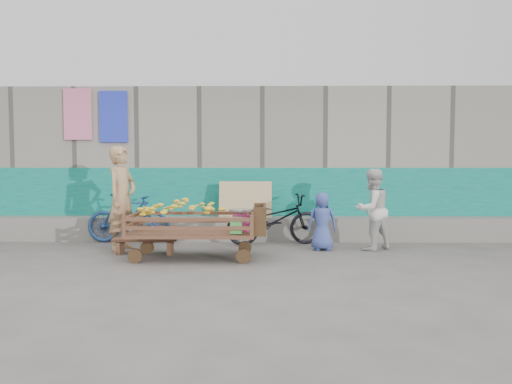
{
  "coord_description": "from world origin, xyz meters",
  "views": [
    {
      "loc": [
        0.59,
        -6.4,
        1.43
      ],
      "look_at": [
        0.51,
        1.2,
        1.0
      ],
      "focal_mm": 32.0,
      "sensor_mm": 36.0,
      "label": 1
    }
  ],
  "objects_px": {
    "vendor_man": "(122,198)",
    "bicycle_dark": "(275,219)",
    "woman": "(372,209)",
    "child": "(322,221)",
    "bench": "(145,242)",
    "bicycle_blue": "(128,218)",
    "banana_cart": "(190,220)"
  },
  "relations": [
    {
      "from": "banana_cart",
      "to": "vendor_man",
      "type": "distance_m",
      "value": 1.49
    },
    {
      "from": "bicycle_blue",
      "to": "bench",
      "type": "bearing_deg",
      "value": -150.17
    },
    {
      "from": "banana_cart",
      "to": "woman",
      "type": "xyz_separation_m",
      "value": [
        3.0,
        0.77,
        0.09
      ]
    },
    {
      "from": "vendor_man",
      "to": "woman",
      "type": "distance_m",
      "value": 4.27
    },
    {
      "from": "child",
      "to": "vendor_man",
      "type": "bearing_deg",
      "value": 0.97
    },
    {
      "from": "bench",
      "to": "vendor_man",
      "type": "distance_m",
      "value": 0.92
    },
    {
      "from": "bicycle_blue",
      "to": "vendor_man",
      "type": "bearing_deg",
      "value": -169.93
    },
    {
      "from": "banana_cart",
      "to": "bench",
      "type": "relative_size",
      "value": 2.04
    },
    {
      "from": "bicycle_dark",
      "to": "bicycle_blue",
      "type": "height_order",
      "value": "same"
    },
    {
      "from": "child",
      "to": "bicycle_dark",
      "type": "bearing_deg",
      "value": -32.74
    },
    {
      "from": "bench",
      "to": "vendor_man",
      "type": "bearing_deg",
      "value": 143.87
    },
    {
      "from": "bicycle_dark",
      "to": "bicycle_blue",
      "type": "bearing_deg",
      "value": 76.01
    },
    {
      "from": "child",
      "to": "bicycle_blue",
      "type": "height_order",
      "value": "child"
    },
    {
      "from": "vendor_man",
      "to": "bicycle_dark",
      "type": "bearing_deg",
      "value": -59.84
    },
    {
      "from": "banana_cart",
      "to": "bicycle_dark",
      "type": "xyz_separation_m",
      "value": [
        1.35,
        1.25,
        -0.14
      ]
    },
    {
      "from": "vendor_man",
      "to": "woman",
      "type": "bearing_deg",
      "value": -70.72
    },
    {
      "from": "vendor_man",
      "to": "child",
      "type": "xyz_separation_m",
      "value": [
        3.41,
        0.01,
        -0.39
      ]
    },
    {
      "from": "banana_cart",
      "to": "bench",
      "type": "distance_m",
      "value": 0.97
    },
    {
      "from": "vendor_man",
      "to": "bicycle_blue",
      "type": "bearing_deg",
      "value": 27.43
    },
    {
      "from": "woman",
      "to": "bicycle_blue",
      "type": "height_order",
      "value": "woman"
    },
    {
      "from": "vendor_man",
      "to": "woman",
      "type": "xyz_separation_m",
      "value": [
        4.27,
        0.05,
        -0.19
      ]
    },
    {
      "from": "banana_cart",
      "to": "child",
      "type": "relative_size",
      "value": 2.11
    },
    {
      "from": "bicycle_dark",
      "to": "bicycle_blue",
      "type": "distance_m",
      "value": 2.74
    },
    {
      "from": "woman",
      "to": "child",
      "type": "xyz_separation_m",
      "value": [
        -0.86,
        -0.04,
        -0.2
      ]
    },
    {
      "from": "vendor_man",
      "to": "child",
      "type": "distance_m",
      "value": 3.44
    },
    {
      "from": "woman",
      "to": "bicycle_dark",
      "type": "bearing_deg",
      "value": -44.76
    },
    {
      "from": "child",
      "to": "bicycle_dark",
      "type": "relative_size",
      "value": 0.56
    },
    {
      "from": "bench",
      "to": "child",
      "type": "bearing_deg",
      "value": 7.0
    },
    {
      "from": "vendor_man",
      "to": "bicycle_blue",
      "type": "xyz_separation_m",
      "value": [
        -0.12,
        0.74,
        -0.42
      ]
    },
    {
      "from": "bench",
      "to": "bicycle_dark",
      "type": "distance_m",
      "value": 2.33
    },
    {
      "from": "woman",
      "to": "child",
      "type": "relative_size",
      "value": 1.4
    },
    {
      "from": "banana_cart",
      "to": "woman",
      "type": "distance_m",
      "value": 3.09
    }
  ]
}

